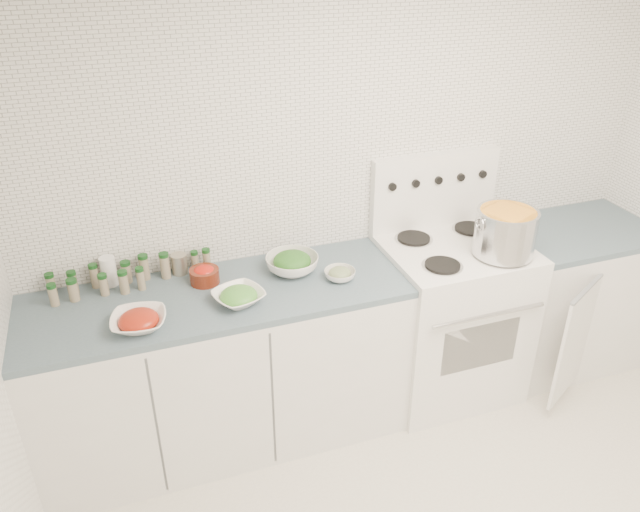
{
  "coord_description": "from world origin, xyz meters",
  "views": [
    {
      "loc": [
        -1.2,
        -1.37,
        2.5
      ],
      "look_at": [
        -0.32,
        1.14,
        1.04
      ],
      "focal_mm": 35.0,
      "sensor_mm": 36.0,
      "label": 1
    }
  ],
  "objects_px": {
    "stove": "(448,313)",
    "bowl_tomato": "(139,321)",
    "bowl_snowpea": "(239,296)",
    "stock_pot": "(506,230)"
  },
  "relations": [
    {
      "from": "stock_pot",
      "to": "bowl_tomato",
      "type": "relative_size",
      "value": 1.2
    },
    {
      "from": "bowl_tomato",
      "to": "bowl_snowpea",
      "type": "relative_size",
      "value": 0.96
    },
    {
      "from": "stove",
      "to": "bowl_snowpea",
      "type": "distance_m",
      "value": 1.3
    },
    {
      "from": "stove",
      "to": "bowl_snowpea",
      "type": "relative_size",
      "value": 4.66
    },
    {
      "from": "bowl_tomato",
      "to": "bowl_snowpea",
      "type": "xyz_separation_m",
      "value": [
        0.46,
        0.05,
        -0.0
      ]
    },
    {
      "from": "stove",
      "to": "bowl_tomato",
      "type": "distance_m",
      "value": 1.74
    },
    {
      "from": "stock_pot",
      "to": "bowl_snowpea",
      "type": "relative_size",
      "value": 1.15
    },
    {
      "from": "stove",
      "to": "bowl_snowpea",
      "type": "height_order",
      "value": "stove"
    },
    {
      "from": "bowl_tomato",
      "to": "bowl_snowpea",
      "type": "distance_m",
      "value": 0.46
    },
    {
      "from": "stove",
      "to": "bowl_tomato",
      "type": "height_order",
      "value": "stove"
    }
  ]
}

